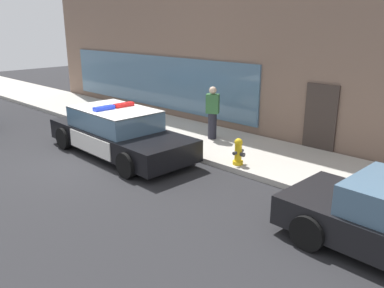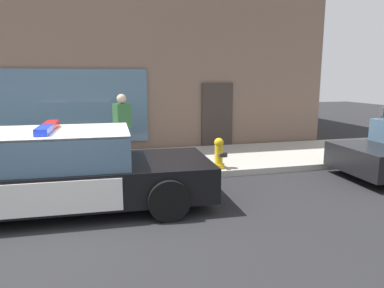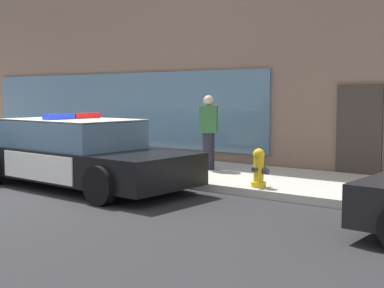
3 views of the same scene
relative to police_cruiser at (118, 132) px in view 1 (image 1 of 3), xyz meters
name	(u,v)px [view 1 (image 1 of 3)]	position (x,y,z in m)	size (l,w,h in m)	color
ground	(100,159)	(0.00, -0.69, -0.68)	(48.00, 48.00, 0.00)	#262628
sidewalk	(182,134)	(0.00, 2.66, -0.61)	(48.00, 3.07, 0.15)	#B2ADA3
storefront_building	(266,6)	(-1.19, 9.19, 3.84)	(18.23, 9.98, 9.04)	#7A6051
police_cruiser	(118,132)	(0.00, 0.00, 0.00)	(5.17, 2.25, 1.49)	black
fire_hydrant	(238,152)	(3.39, 1.43, -0.18)	(0.34, 0.39, 0.73)	gold
pedestrian_on_sidewalk	(212,113)	(1.26, 2.82, 0.33)	(0.47, 0.41, 1.71)	#23232D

